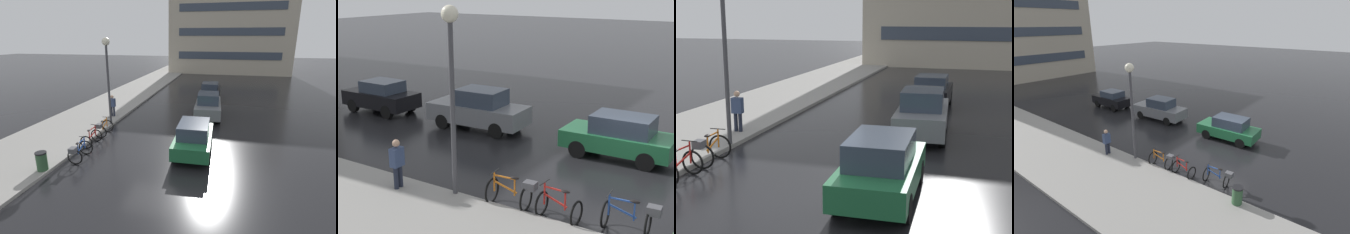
{
  "view_description": "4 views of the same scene",
  "coord_description": "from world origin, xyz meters",
  "views": [
    {
      "loc": [
        3.45,
        -11.15,
        5.45
      ],
      "look_at": [
        0.53,
        1.61,
        1.47
      ],
      "focal_mm": 28.0,
      "sensor_mm": 36.0,
      "label": 1
    },
    {
      "loc": [
        -13.42,
        -4.28,
        5.94
      ],
      "look_at": [
        0.25,
        4.39,
        1.38
      ],
      "focal_mm": 50.0,
      "sensor_mm": 36.0,
      "label": 2
    },
    {
      "loc": [
        4.16,
        -9.63,
        4.3
      ],
      "look_at": [
        -0.3,
        5.45,
        0.89
      ],
      "focal_mm": 50.0,
      "sensor_mm": 36.0,
      "label": 3
    },
    {
      "loc": [
        -12.61,
        -6.41,
        7.36
      ],
      "look_at": [
        -0.1,
        3.03,
        1.69
      ],
      "focal_mm": 28.0,
      "sensor_mm": 36.0,
      "label": 4
    }
  ],
  "objects": [
    {
      "name": "ground_plane",
      "position": [
        0.0,
        0.0,
        0.0
      ],
      "size": [
        140.0,
        140.0,
        0.0
      ],
      "primitive_type": "plane",
      "color": "black"
    },
    {
      "name": "bicycle_third",
      "position": [
        -3.36,
        1.86,
        0.49
      ],
      "size": [
        0.82,
        1.42,
        0.97
      ],
      "color": "black",
      "rests_on": "ground"
    },
    {
      "name": "sidewalk_kerb",
      "position": [
        -6.0,
        10.0,
        0.07
      ],
      "size": [
        4.8,
        60.0,
        0.14
      ],
      "primitive_type": "cube",
      "color": "gray",
      "rests_on": "ground"
    },
    {
      "name": "streetlamp",
      "position": [
        -3.7,
        3.62,
        3.89
      ],
      "size": [
        0.47,
        0.47,
        5.46
      ],
      "color": "#424247",
      "rests_on": "ground"
    },
    {
      "name": "car_black",
      "position": [
        1.94,
        12.59,
        0.78
      ],
      "size": [
        1.74,
        3.71,
        1.56
      ],
      "color": "black",
      "rests_on": "ground"
    },
    {
      "name": "car_green",
      "position": [
        2.01,
        0.75,
        0.8
      ],
      "size": [
        1.79,
        3.94,
        1.58
      ],
      "color": "#1E6038",
      "rests_on": "ground"
    },
    {
      "name": "car_grey",
      "position": [
        2.2,
        6.98,
        0.85
      ],
      "size": [
        1.95,
        4.38,
        1.75
      ],
      "color": "slate",
      "rests_on": "ground"
    },
    {
      "name": "bicycle_second",
      "position": [
        -3.35,
        0.48,
        0.39
      ],
      "size": [
        0.73,
        1.11,
        0.99
      ],
      "color": "black",
      "rests_on": "ground"
    },
    {
      "name": "pedestrian",
      "position": [
        -4.3,
        5.28,
        0.92
      ],
      "size": [
        0.41,
        0.25,
        1.64
      ],
      "color": "#1E2333",
      "rests_on": "ground"
    }
  ]
}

